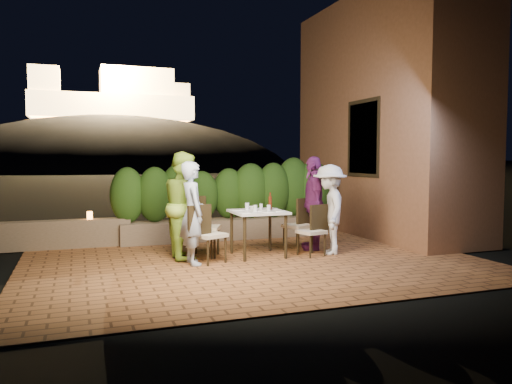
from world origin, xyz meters
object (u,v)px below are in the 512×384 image
chair_left_front (210,234)px  diner_green (185,205)px  diner_blue (193,213)px  beer_bottle (270,201)px  bowl (251,208)px  parapet_lamp (90,215)px  chair_right_back (298,224)px  chair_right_front (311,230)px  dining_table (258,233)px  diner_white (330,209)px  diner_purple (313,203)px  chair_left_back (205,226)px

chair_left_front → diner_green: diner_green is taller
diner_blue → beer_bottle: bearing=-81.6°
bowl → parapet_lamp: bearing=148.8°
beer_bottle → chair_right_back: bearing=19.9°
chair_right_front → beer_bottle: bearing=-41.5°
diner_blue → parapet_lamp: (-1.43, 2.10, -0.21)m
beer_bottle → bowl: size_ratio=1.67×
dining_table → diner_white: bearing=-11.4°
bowl → chair_left_front: chair_left_front is taller
beer_bottle → diner_white: 1.01m
dining_table → diner_blue: 1.24m
chair_left_front → chair_right_front: chair_left_front is taller
beer_bottle → bowl: (-0.24, 0.27, -0.12)m
dining_table → chair_left_front: bearing=-164.5°
diner_blue → diner_purple: 2.33m
diner_green → chair_left_back: bearing=-93.8°
beer_bottle → bowl: beer_bottle is taller
beer_bottle → diner_green: diner_green is taller
dining_table → chair_right_back: 0.87m
dining_table → chair_left_front: size_ratio=0.93×
chair_left_front → dining_table: bearing=-8.5°
diner_blue → diner_purple: (2.28, 0.50, 0.04)m
dining_table → diner_green: bearing=166.8°
chair_left_back → diner_purple: diner_purple is taller
dining_table → bowl: bearing=92.5°
bowl → diner_blue: diner_blue is taller
dining_table → chair_left_front: 0.92m
dining_table → chair_left_back: 0.88m
chair_left_back → chair_right_back: size_ratio=1.10×
chair_right_front → diner_blue: (-1.98, 0.02, 0.36)m
diner_green → diner_white: size_ratio=1.14×
chair_right_back → bowl: bearing=-26.5°
dining_table → beer_bottle: 0.57m
beer_bottle → diner_blue: 1.40m
beer_bottle → diner_purple: bearing=13.8°
diner_purple → parapet_lamp: bearing=-94.7°
beer_bottle → chair_right_back: 0.78m
bowl → diner_blue: bearing=-154.3°
chair_left_front → parapet_lamp: 2.70m
beer_bottle → diner_blue: diner_blue is taller
diner_white → dining_table: bearing=-81.8°
dining_table → parapet_lamp: size_ratio=6.00×
chair_left_front → diner_purple: 2.11m
diner_green → parapet_lamp: size_ratio=12.25×
chair_left_front → chair_right_front: (1.72, -0.02, -0.04)m
chair_right_front → dining_table: bearing=-33.3°
parapet_lamp → bowl: bearing=-31.2°
diner_purple → diner_blue: bearing=-59.0°
dining_table → diner_purple: size_ratio=0.51×
diner_green → diner_white: (2.35, -0.51, -0.10)m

